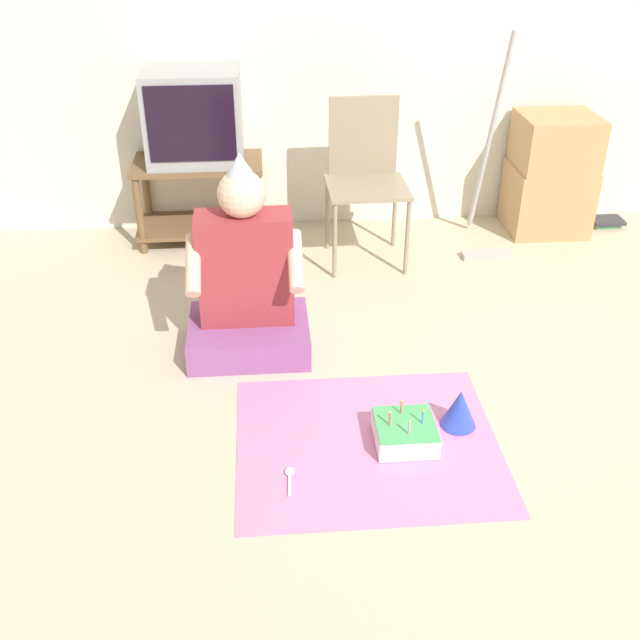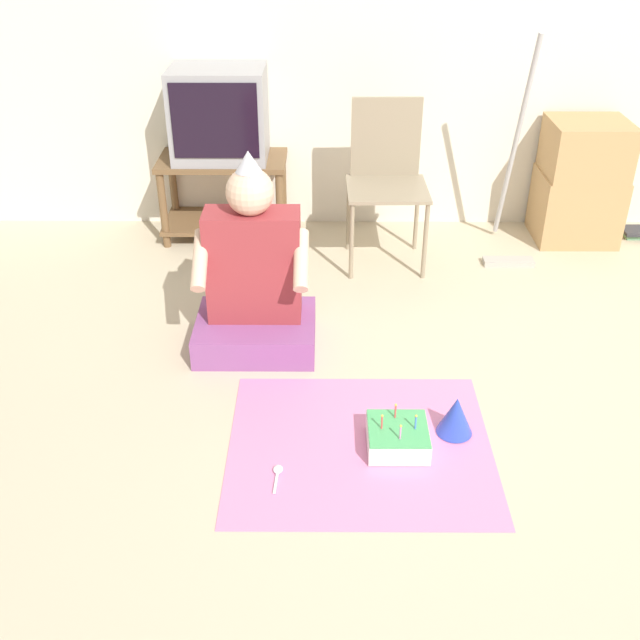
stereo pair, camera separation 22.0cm
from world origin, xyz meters
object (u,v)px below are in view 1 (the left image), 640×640
Objects in this scene: birthday_cake at (405,432)px; party_hat_blue at (460,408)px; cardboard_box_stack at (551,175)px; tv at (194,117)px; book_pile at (606,222)px; person_seated at (247,287)px; folding_chair at (365,170)px; dust_mop at (488,190)px.

birthday_cake is 0.25m from party_hat_blue.
cardboard_box_stack reaches higher than birthday_cake.
tv reaches higher than book_pile.
party_hat_blue is (0.82, -0.65, -0.22)m from person_seated.
person_seated reaches higher than party_hat_blue.
birthday_cake is (0.87, -1.96, -0.68)m from tv.
tv is 2.11m from cardboard_box_stack.
folding_chair reaches higher than book_pile.
cardboard_box_stack is 2.29m from birthday_cake.
book_pile is (0.41, 0.01, -0.32)m from cardboard_box_stack.
folding_chair reaches higher than party_hat_blue.
tv is 2.28× the size of birthday_cake.
book_pile is 1.20× the size of party_hat_blue.
party_hat_blue is (0.23, 0.09, 0.04)m from birthday_cake.
tv is at bearing 179.19° from cardboard_box_stack.
tv reaches higher than party_hat_blue.
tv is 2.58m from book_pile.
dust_mop is 7.68× the size of party_hat_blue.
folding_chair is at bearing -17.53° from tv.
party_hat_blue reaches higher than book_pile.
party_hat_blue is at bearing -83.65° from folding_chair.
cardboard_box_stack is 0.52m from dust_mop.
dust_mop is at bearing 34.73° from person_seated.
person_seated is 0.98m from birthday_cake.
birthday_cake is (-1.20, -1.93, -0.30)m from cardboard_box_stack.
person_seated is at bearing -145.27° from dust_mop.
cardboard_box_stack reaches higher than party_hat_blue.
dust_mop is at bearing -162.99° from book_pile.
tv reaches higher than person_seated.
book_pile is at bearing 53.25° from party_hat_blue.
dust_mop is at bearing 65.75° from birthday_cake.
tv reaches higher than birthday_cake.
tv is at bearing 120.42° from party_hat_blue.
person_seated is at bearing 141.56° from party_hat_blue.
dust_mop is at bearing -150.74° from cardboard_box_stack.
birthday_cake is at bearing -114.25° from dust_mop.
person_seated is at bearing -146.58° from cardboard_box_stack.
tv is 0.75× the size of cardboard_box_stack.
cardboard_box_stack is at bearing 12.84° from folding_chair.
person_seated is (-1.35, -0.93, -0.05)m from dust_mop.
cardboard_box_stack is 0.77× the size of person_seated.
cardboard_box_stack is (1.15, 0.26, -0.16)m from folding_chair.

